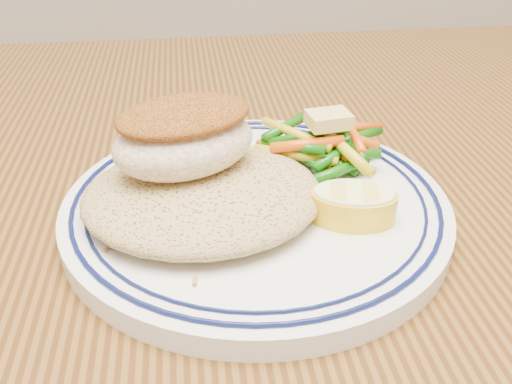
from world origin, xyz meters
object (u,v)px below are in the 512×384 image
object	(u,v)px
dining_table	(280,338)
fish_fillet	(184,136)
rice_pilaf	(203,190)
vegetable_pile	(326,146)
lemon_wedge	(353,204)
plate	(256,205)

from	to	relation	value
dining_table	fish_fillet	bearing A→B (deg)	158.42
rice_pilaf	vegetable_pile	size ratio (longest dim) A/B	1.46
dining_table	fish_fillet	size ratio (longest dim) A/B	13.78
fish_fillet	vegetable_pile	world-z (taller)	fish_fillet
dining_table	vegetable_pile	world-z (taller)	vegetable_pile
fish_fillet	lemon_wedge	xyz separation A→B (m)	(0.10, -0.04, -0.03)
fish_fillet	vegetable_pile	distance (m)	0.11
plate	vegetable_pile	xyz separation A→B (m)	(0.06, 0.04, 0.02)
plate	rice_pilaf	xyz separation A→B (m)	(-0.04, -0.01, 0.02)
rice_pilaf	plate	bearing A→B (deg)	14.48
fish_fillet	vegetable_pile	bearing A→B (deg)	20.11
fish_fillet	dining_table	bearing A→B (deg)	-21.58
rice_pilaf	dining_table	bearing A→B (deg)	-9.66
dining_table	vegetable_pile	bearing A→B (deg)	55.93
rice_pilaf	vegetable_pile	world-z (taller)	same
rice_pilaf	lemon_wedge	distance (m)	0.09
dining_table	lemon_wedge	world-z (taller)	lemon_wedge
plate	lemon_wedge	bearing A→B (deg)	-30.03
plate	lemon_wedge	distance (m)	0.07
dining_table	plate	xyz separation A→B (m)	(-0.02, 0.02, 0.11)
rice_pilaf	fish_fillet	bearing A→B (deg)	121.41
fish_fillet	lemon_wedge	world-z (taller)	fish_fillet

